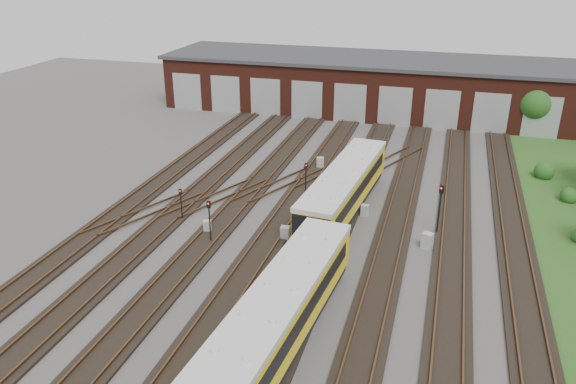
# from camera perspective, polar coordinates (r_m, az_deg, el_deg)

# --- Properties ---
(ground) EXTENTS (120.00, 120.00, 0.00)m
(ground) POSITION_cam_1_polar(r_m,az_deg,el_deg) (33.84, -1.21, -9.06)
(ground) COLOR #403D3B
(ground) RESTS_ON ground
(track_network) EXTENTS (30.40, 70.00, 0.33)m
(track_network) POSITION_cam_1_polar(r_m,az_deg,el_deg) (34.30, -1.18, -8.36)
(track_network) COLOR black
(track_network) RESTS_ON ground
(maintenance_shed) EXTENTS (51.00, 12.50, 6.35)m
(maintenance_shed) POSITION_cam_1_polar(r_m,az_deg,el_deg) (69.33, 8.91, 10.75)
(maintenance_shed) COLOR #491B12
(maintenance_shed) RESTS_ON ground
(metro_train) EXTENTS (4.04, 47.27, 3.12)m
(metro_train) POSITION_cam_1_polar(r_m,az_deg,el_deg) (27.88, -0.73, -12.25)
(metro_train) COLOR black
(metro_train) RESTS_ON ground
(signal_mast_0) EXTENTS (0.27, 0.25, 3.08)m
(signal_mast_0) POSITION_cam_1_polar(r_m,az_deg,el_deg) (37.41, -7.99, -2.46)
(signal_mast_0) COLOR black
(signal_mast_0) RESTS_ON ground
(signal_mast_1) EXTENTS (0.25, 0.24, 2.47)m
(signal_mast_1) POSITION_cam_1_polar(r_m,az_deg,el_deg) (41.00, -10.83, -0.83)
(signal_mast_1) COLOR black
(signal_mast_1) RESTS_ON ground
(signal_mast_2) EXTENTS (0.27, 0.26, 2.77)m
(signal_mast_2) POSITION_cam_1_polar(r_m,az_deg,el_deg) (44.29, 1.82, 1.73)
(signal_mast_2) COLOR black
(signal_mast_2) RESTS_ON ground
(signal_mast_3) EXTENTS (0.33, 0.31, 3.64)m
(signal_mast_3) POSITION_cam_1_polar(r_m,az_deg,el_deg) (39.45, 15.19, -1.12)
(signal_mast_3) COLOR black
(signal_mast_3) RESTS_ON ground
(relay_cabinet_0) EXTENTS (0.67, 0.62, 0.91)m
(relay_cabinet_0) POSITION_cam_1_polar(r_m,az_deg,el_deg) (39.45, -8.18, -3.49)
(relay_cabinet_0) COLOR #A6A9AC
(relay_cabinet_0) RESTS_ON ground
(relay_cabinet_1) EXTENTS (0.75, 0.68, 1.04)m
(relay_cabinet_1) POSITION_cam_1_polar(r_m,az_deg,el_deg) (50.45, 3.28, 2.96)
(relay_cabinet_1) COLOR #A6A9AC
(relay_cabinet_1) RESTS_ON ground
(relay_cabinet_2) EXTENTS (0.62, 0.53, 0.99)m
(relay_cabinet_2) POSITION_cam_1_polar(r_m,az_deg,el_deg) (38.07, -0.30, -4.21)
(relay_cabinet_2) COLOR #A6A9AC
(relay_cabinet_2) RESTS_ON ground
(relay_cabinet_3) EXTENTS (0.58, 0.50, 0.87)m
(relay_cabinet_3) POSITION_cam_1_polar(r_m,az_deg,el_deg) (41.85, 7.80, -1.85)
(relay_cabinet_3) COLOR #A6A9AC
(relay_cabinet_3) RESTS_ON ground
(relay_cabinet_4) EXTENTS (0.82, 0.75, 1.11)m
(relay_cabinet_4) POSITION_cam_1_polar(r_m,az_deg,el_deg) (38.12, 13.96, -4.84)
(relay_cabinet_4) COLOR #A6A9AC
(relay_cabinet_4) RESTS_ON ground
(tree_0) EXTENTS (3.65, 3.65, 6.06)m
(tree_0) POSITION_cam_1_polar(r_m,az_deg,el_deg) (64.35, 23.87, 8.68)
(tree_0) COLOR #342817
(tree_0) RESTS_ON ground
(bush_1) EXTENTS (1.68, 1.68, 1.68)m
(bush_1) POSITION_cam_1_polar(r_m,az_deg,el_deg) (52.98, 24.61, 2.17)
(bush_1) COLOR #184112
(bush_1) RESTS_ON ground
(bush_2) EXTENTS (1.39, 1.39, 1.39)m
(bush_2) POSITION_cam_1_polar(r_m,az_deg,el_deg) (48.87, 26.70, -0.12)
(bush_2) COLOR #184112
(bush_2) RESTS_ON ground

